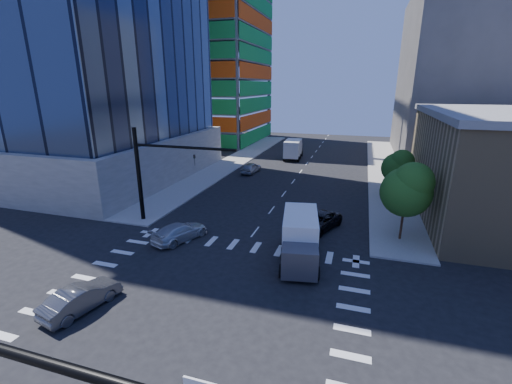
% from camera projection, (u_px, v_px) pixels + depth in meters
% --- Properties ---
extents(ground, '(160.00, 160.00, 0.00)m').
position_uv_depth(ground, '(195.00, 310.00, 20.37)').
color(ground, black).
rests_on(ground, ground).
extents(road_markings, '(20.00, 20.00, 0.01)m').
position_uv_depth(road_markings, '(195.00, 310.00, 20.37)').
color(road_markings, silver).
rests_on(road_markings, ground).
extents(sidewalk_ne, '(5.00, 60.00, 0.15)m').
position_uv_depth(sidewalk_ne, '(385.00, 171.00, 53.32)').
color(sidewalk_ne, gray).
rests_on(sidewalk_ne, ground).
extents(sidewalk_nw, '(5.00, 60.00, 0.15)m').
position_uv_depth(sidewalk_nw, '(235.00, 161.00, 60.35)').
color(sidewalk_nw, gray).
rests_on(sidewalk_nw, ground).
extents(construction_building, '(25.16, 34.50, 70.60)m').
position_uv_depth(construction_building, '(205.00, 31.00, 77.23)').
color(construction_building, slate).
rests_on(construction_building, ground).
extents(bg_building_ne, '(24.00, 30.00, 28.00)m').
position_uv_depth(bg_building_ne, '(479.00, 78.00, 58.78)').
color(bg_building_ne, '#5B5551').
rests_on(bg_building_ne, ground).
extents(signal_mast_nw, '(10.20, 0.40, 9.00)m').
position_uv_depth(signal_mast_nw, '(152.00, 167.00, 32.03)').
color(signal_mast_nw, black).
rests_on(signal_mast_nw, sidewalk_nw).
extents(tree_south, '(4.16, 4.16, 6.82)m').
position_uv_depth(tree_south, '(408.00, 189.00, 28.11)').
color(tree_south, '#382316').
rests_on(tree_south, sidewalk_ne).
extents(tree_north, '(3.54, 3.52, 5.78)m').
position_uv_depth(tree_north, '(399.00, 166.00, 39.18)').
color(tree_north, '#382316').
rests_on(tree_north, sidewalk_ne).
extents(car_nb_far, '(4.48, 6.03, 1.52)m').
position_uv_depth(car_nb_far, '(318.00, 221.00, 31.69)').
color(car_nb_far, black).
rests_on(car_nb_far, ground).
extents(car_sb_near, '(3.91, 5.61, 1.51)m').
position_uv_depth(car_sb_near, '(180.00, 232.00, 29.50)').
color(car_sb_near, silver).
rests_on(car_sb_near, ground).
extents(car_sb_mid, '(2.23, 4.84, 1.61)m').
position_uv_depth(car_sb_mid, '(251.00, 168.00, 52.22)').
color(car_sb_mid, '#A9ABB1').
rests_on(car_sb_mid, ground).
extents(car_sb_cross, '(2.60, 4.93, 1.55)m').
position_uv_depth(car_sb_cross, '(81.00, 298.00, 20.28)').
color(car_sb_cross, '#4F5055').
rests_on(car_sb_cross, ground).
extents(box_truck_near, '(3.87, 6.91, 3.42)m').
position_uv_depth(box_truck_near, '(300.00, 243.00, 25.66)').
color(box_truck_near, black).
rests_on(box_truck_near, ground).
extents(box_truck_far, '(3.22, 6.80, 3.49)m').
position_uv_depth(box_truck_far, '(294.00, 150.00, 62.33)').
color(box_truck_far, black).
rests_on(box_truck_far, ground).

